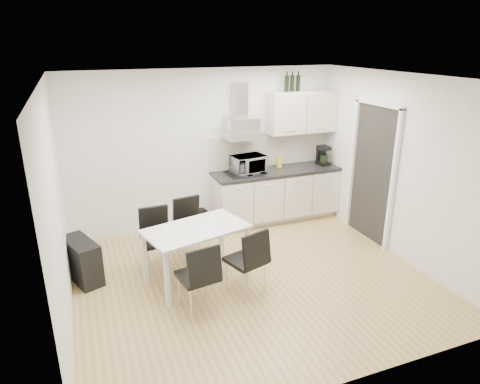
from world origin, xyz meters
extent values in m
plane|color=tan|center=(0.00, 0.00, 0.00)|extent=(4.50, 4.50, 0.00)
cube|color=white|center=(0.00, 2.00, 1.30)|extent=(4.50, 0.10, 2.60)
cube|color=white|center=(0.00, -2.00, 1.30)|extent=(4.50, 0.10, 2.60)
cube|color=white|center=(-2.25, 0.00, 1.30)|extent=(0.10, 4.00, 2.60)
cube|color=white|center=(2.25, 0.00, 1.30)|extent=(0.10, 4.00, 2.60)
plane|color=white|center=(0.00, 0.00, 2.60)|extent=(4.50, 4.50, 0.00)
cube|color=white|center=(2.21, 0.55, 1.05)|extent=(0.08, 1.04, 2.10)
cube|color=beige|center=(1.15, 1.74, 0.05)|extent=(2.16, 0.52, 0.10)
cube|color=beige|center=(1.15, 1.70, 0.48)|extent=(2.20, 0.60, 0.76)
cube|color=black|center=(1.15, 1.69, 0.90)|extent=(2.22, 0.64, 0.04)
cube|color=beige|center=(1.15, 1.99, 1.21)|extent=(2.20, 0.02, 0.58)
cube|color=beige|center=(1.65, 1.82, 1.85)|extent=(1.20, 0.35, 0.70)
cube|color=silver|center=(0.55, 1.78, 1.65)|extent=(0.60, 0.46, 0.30)
cube|color=silver|center=(0.55, 1.89, 2.10)|extent=(0.22, 0.20, 0.55)
imported|color=silver|center=(0.62, 1.68, 1.10)|extent=(0.58, 0.38, 0.37)
cube|color=yellow|center=(1.25, 1.80, 1.01)|extent=(0.08, 0.04, 0.18)
cylinder|color=brown|center=(2.08, 1.65, 0.98)|extent=(0.04, 0.04, 0.11)
cylinder|color=#4C6626|center=(2.14, 1.65, 0.98)|extent=(0.04, 0.04, 0.11)
cylinder|color=black|center=(1.35, 1.82, 2.36)|extent=(0.07, 0.07, 0.32)
cylinder|color=black|center=(1.45, 1.82, 2.36)|extent=(0.07, 0.07, 0.32)
cylinder|color=black|center=(1.56, 1.82, 2.36)|extent=(0.07, 0.07, 0.32)
cube|color=white|center=(-0.68, 0.25, 0.73)|extent=(1.42, 1.02, 0.03)
cube|color=white|center=(-1.17, -0.20, 0.36)|extent=(0.06, 0.06, 0.72)
cube|color=white|center=(-0.04, 0.09, 0.36)|extent=(0.06, 0.06, 0.72)
cube|color=white|center=(-1.33, 0.41, 0.36)|extent=(0.06, 0.06, 0.72)
cube|color=white|center=(-0.19, 0.70, 0.36)|extent=(0.06, 0.06, 0.72)
cube|color=black|center=(-2.09, 0.80, 0.28)|extent=(0.51, 0.73, 0.57)
cube|color=gold|center=(-1.94, 0.80, 0.49)|extent=(0.23, 0.57, 0.09)
cube|color=black|center=(-0.16, 1.90, 0.15)|extent=(0.20, 0.19, 0.30)
camera|label=1|loc=(-1.96, -4.58, 3.01)|focal=32.00mm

